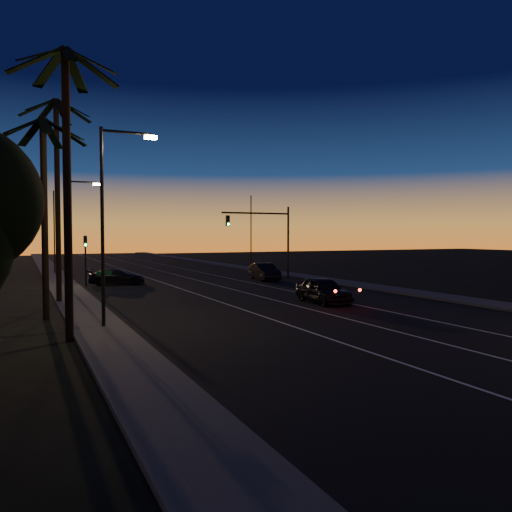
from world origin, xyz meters
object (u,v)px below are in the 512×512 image
signal_mast (267,229)px  lead_car (323,290)px  right_car (264,272)px  cross_car (117,277)px

signal_mast → lead_car: (-4.49, -16.87, -3.97)m
lead_car → right_car: lead_car is taller
lead_car → cross_car: 19.49m
signal_mast → right_car: (-0.88, -1.30, -3.98)m
signal_mast → cross_car: 14.71m
right_car → cross_car: 13.31m
lead_car → signal_mast: bearing=75.1°
lead_car → cross_car: size_ratio=1.08×
signal_mast → lead_car: 17.90m
right_car → cross_car: bearing=174.1°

